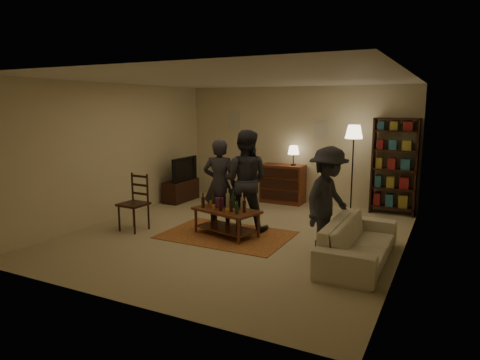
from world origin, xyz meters
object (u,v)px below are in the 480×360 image
Objects in this scene: bookshelf at (394,165)px; sofa at (359,242)px; dining_chair at (136,200)px; dresser at (283,183)px; tv_stand at (181,185)px; floor_lamp at (354,138)px; person_left at (220,184)px; person_by_sofa at (328,200)px; coffee_table at (226,212)px; person_right at (245,180)px.

bookshelf is 3.26m from sofa.
dining_chair is 0.78× the size of dresser.
dining_chair is at bearing -74.90° from tv_stand.
sofa is (4.64, -2.20, -0.08)m from tv_stand.
person_left is at bearing -130.13° from floor_lamp.
person_by_sofa reaches higher than dining_chair.
coffee_table is 1.21× the size of dining_chair.
bookshelf reaches higher than coffee_table.
person_right is (-2.27, -2.45, -0.11)m from bookshelf.
dresser reaches higher than dining_chair.
sofa is (2.39, -3.11, -0.17)m from dresser.
coffee_table is 0.63× the size of bookshelf.
dresser is 3.93m from sofa.
sofa is 1.24× the size of person_left.
tv_stand is 4.14m from floor_lamp.
coffee_table is at bearing 117.15° from person_left.
bookshelf is 1.20× the size of person_left.
person_right is 1.11× the size of person_by_sofa.
person_left reaches higher than sofa.
floor_lamp is at bearing -8.94° from dresser.
bookshelf is at bearing 50.61° from coffee_table.
person_left is at bearing 93.81° from person_by_sofa.
dresser is 0.74× the size of person_right.
floor_lamp is (3.26, 3.03, 1.04)m from dining_chair.
floor_lamp is at bearing 14.62° from sofa.
person_left is at bearing 32.17° from dining_chair.
person_right is at bearing 74.39° from coffee_table.
dining_chair is at bearing 12.80° from person_left.
person_left is at bearing -39.24° from tv_stand.
dresser is 3.45m from person_by_sofa.
bookshelf reaches higher than tv_stand.
tv_stand is at bearing 139.70° from coffee_table.
dining_chair reaches higher than coffee_table.
tv_stand is 0.78× the size of dresser.
person_right is at bearing -177.15° from person_left.
dining_chair is (-1.65, -0.43, 0.14)m from coffee_table.
bookshelf reaches higher than dresser.
coffee_table is at bearing 17.50° from dining_chair.
tv_stand is (-0.64, 2.37, -0.17)m from dining_chair.
dresser is 0.81× the size of person_left.
coffee_table is 0.71m from person_right.
sofa is (-0.05, -3.18, -0.73)m from bookshelf.
floor_lamp is (3.90, 0.65, 1.21)m from tv_stand.
tv_stand is 2.43m from dresser.
person_left is (-2.71, -2.60, -0.20)m from bookshelf.
tv_stand is (-2.29, 1.94, -0.03)m from coffee_table.
coffee_table is 0.61m from person_left.
floor_lamp is 0.90× the size of sofa.
floor_lamp is 3.22m from sofa.
person_by_sofa is at bearing -85.54° from floor_lamp.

